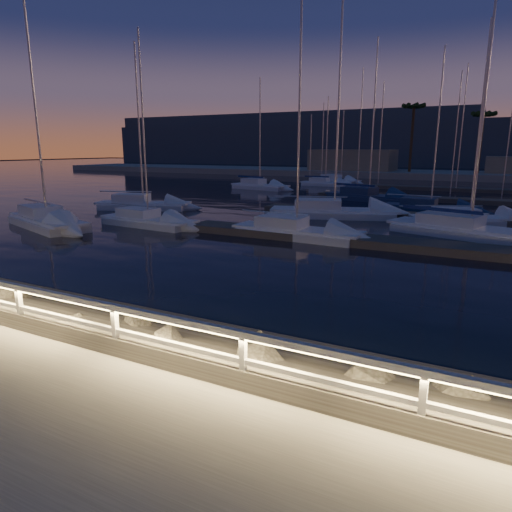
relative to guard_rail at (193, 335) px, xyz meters
The scene contains 21 objects.
ground 0.78m from the guard_rail, ahead, with size 400.00×400.00×0.00m, color #A5A295.
harbor_water 31.27m from the guard_rail, 89.87° to the left, with size 400.00×440.00×0.60m.
guard_rail is the anchor object (origin of this frame).
riprap 2.89m from the guard_rail, 37.05° to the left, with size 40.21×2.65×1.23m.
floating_docks 32.52m from the guard_rail, 89.88° to the left, with size 22.00×36.00×0.40m.
far_shore 74.05m from the guard_rail, 90.04° to the left, with size 160.00×14.00×5.20m.
palm_left 73.04m from the guard_rail, 96.29° to the left, with size 3.00×3.00×11.20m.
palm_center 73.47m from the guard_rail, 88.38° to the left, with size 3.00×3.00×9.70m.
distant_hills 135.56m from the guard_rail, 99.37° to the left, with size 230.00×37.50×18.00m.
sailboat_a 23.12m from the guard_rail, 148.02° to the left, with size 7.97×4.52×13.18m.
sailboat_b 16.85m from the guard_rail, 106.44° to the left, with size 7.28×2.56×12.21m.
sailboat_c 25.45m from the guard_rail, 82.52° to the left, with size 7.35×4.67×12.15m.
sailboat_e 29.42m from the guard_rail, 133.18° to the left, with size 7.53×4.56×12.52m.
sailboat_f 21.19m from the guard_rail, 133.07° to the left, with size 6.91×2.58×11.52m.
sailboat_g 24.90m from the guard_rail, 102.45° to the left, with size 9.14×5.08×14.97m.
sailboat_h 21.11m from the guard_rail, 80.38° to the left, with size 9.15×5.01×14.93m.
sailboat_i 46.54m from the guard_rail, 115.64° to the left, with size 7.63×3.49×12.62m.
sailboat_j 29.94m from the guard_rail, 89.23° to the left, with size 7.04×2.54×11.78m.
sailboat_k 36.35m from the guard_rail, 99.07° to the left, with size 8.65×4.79×14.17m.
sailboat_m 57.07m from the guard_rail, 105.19° to the left, with size 7.25×4.22×12.01m.
sailboat_n 52.37m from the guard_rail, 106.49° to the left, with size 6.59×2.35×11.04m.
Camera 1 is at (4.60, -6.43, 4.14)m, focal length 32.00 mm.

